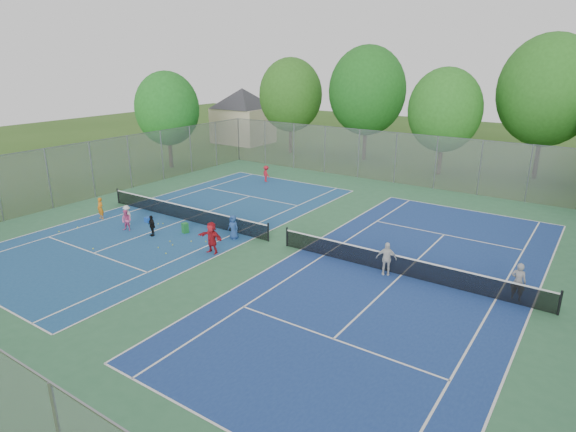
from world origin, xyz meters
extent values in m
plane|color=#2F5219|center=(0.00, 0.00, 0.00)|extent=(120.00, 120.00, 0.00)
cube|color=#316943|center=(0.00, 0.00, 0.01)|extent=(32.00, 32.00, 0.01)
cube|color=navy|center=(-7.00, 0.00, 0.02)|extent=(10.97, 23.77, 0.01)
cube|color=navy|center=(7.00, 0.00, 0.02)|extent=(10.97, 23.77, 0.01)
cube|color=black|center=(-7.00, 0.00, 0.46)|extent=(12.87, 0.10, 0.91)
cube|color=black|center=(7.00, 0.00, 0.46)|extent=(12.87, 0.10, 0.91)
cube|color=gray|center=(0.00, 16.00, 2.00)|extent=(32.00, 0.10, 4.00)
cube|color=gray|center=(-16.00, 0.00, 2.00)|extent=(0.10, 32.00, 4.00)
cube|color=#B7A88C|center=(-22.00, 24.00, 2.00)|extent=(6.00, 5.00, 4.00)
pyramid|color=#2D2D33|center=(-22.00, 24.00, 6.20)|extent=(11.03, 11.03, 2.20)
cylinder|color=#443326|center=(-14.00, 22.00, 1.75)|extent=(0.36, 0.36, 3.50)
ellipsoid|color=#285A1A|center=(-14.00, 22.00, 5.90)|extent=(6.40, 6.40, 7.36)
cylinder|color=#443326|center=(-6.00, 23.00, 1.93)|extent=(0.36, 0.36, 3.85)
ellipsoid|color=#1A5719|center=(-6.00, 23.00, 6.55)|extent=(7.20, 7.20, 8.28)
cylinder|color=#443326|center=(2.00, 21.00, 1.57)|extent=(0.36, 0.36, 3.15)
ellipsoid|color=#25651D|center=(2.00, 21.00, 5.40)|extent=(6.00, 6.00, 6.90)
cylinder|color=#443326|center=(9.00, 24.00, 2.10)|extent=(0.36, 0.36, 4.20)
ellipsoid|color=#245E1B|center=(9.00, 24.00, 7.05)|extent=(7.60, 7.60, 8.74)
cylinder|color=#443326|center=(-19.00, 10.00, 1.57)|extent=(0.36, 0.36, 3.15)
ellipsoid|color=#1C631D|center=(-19.00, 10.00, 5.25)|extent=(5.60, 5.60, 6.44)
cube|color=#184CB7|center=(-8.60, -1.50, 0.15)|extent=(0.39, 0.39, 0.30)
cube|color=#238234|center=(-5.31, -1.61, 0.30)|extent=(0.37, 0.37, 0.60)
imported|color=orange|center=(-11.47, -2.73, 0.68)|extent=(0.51, 0.36, 1.36)
imported|color=#DF5697|center=(-8.37, -3.21, 0.62)|extent=(0.73, 0.64, 1.25)
imported|color=silver|center=(-9.14, -2.56, 0.61)|extent=(0.86, 0.60, 1.22)
imported|color=black|center=(-6.50, -2.97, 0.60)|extent=(0.76, 0.45, 1.21)
imported|color=navy|center=(-2.43, -0.76, 0.69)|extent=(0.68, 0.45, 1.37)
imported|color=#B21922|center=(-2.02, -2.92, 0.83)|extent=(1.55, 0.50, 1.66)
imported|color=#AB1825|center=(-8.61, 10.53, 0.66)|extent=(0.98, 0.80, 1.32)
imported|color=gray|center=(11.78, 0.45, 0.82)|extent=(0.62, 0.43, 1.64)
imported|color=silver|center=(6.33, -0.30, 0.79)|extent=(1.00, 0.70, 1.57)
sphere|color=gold|center=(-4.96, -3.10, 0.03)|extent=(0.07, 0.07, 0.07)
sphere|color=yellow|center=(-4.00, -2.45, 0.03)|extent=(0.07, 0.07, 0.07)
sphere|color=#C9E334|center=(-3.85, -4.39, 0.03)|extent=(0.07, 0.07, 0.07)
sphere|color=#C4E635|center=(-2.80, -5.97, 0.03)|extent=(0.07, 0.07, 0.07)
sphere|color=gold|center=(-4.44, -3.39, 0.03)|extent=(0.07, 0.07, 0.07)
sphere|color=#E0EF37|center=(-7.48, -6.09, 0.03)|extent=(0.07, 0.07, 0.07)
sphere|color=#D0E234|center=(-11.16, -4.58, 0.03)|extent=(0.07, 0.07, 0.07)
sphere|color=#ABD130|center=(-4.78, -4.08, 0.03)|extent=(0.07, 0.07, 0.07)
sphere|color=#AEC32D|center=(-3.33, -2.04, 0.03)|extent=(0.07, 0.07, 0.07)
sphere|color=#D7EE37|center=(-7.71, -1.51, 0.03)|extent=(0.07, 0.07, 0.07)
sphere|color=#ACD030|center=(-11.38, -5.61, 0.03)|extent=(0.07, 0.07, 0.07)
sphere|color=#C0D130|center=(-7.51, -1.31, 0.03)|extent=(0.07, 0.07, 0.07)
camera|label=1|loc=(14.02, -19.57, 9.54)|focal=30.00mm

